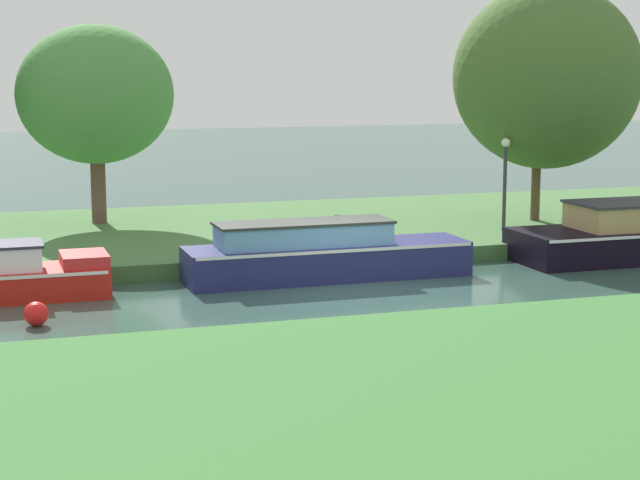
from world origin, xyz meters
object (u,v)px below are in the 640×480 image
at_px(black_barge, 625,235).
at_px(lamp_post, 505,172).
at_px(willow_tree_right, 548,77).
at_px(channel_buoy, 36,314).
at_px(mooring_post_near, 338,232).
at_px(navy_narrowboat, 322,254).
at_px(willow_tree_centre, 96,95).

height_order(black_barge, lamp_post, lamp_post).
height_order(willow_tree_right, channel_buoy, willow_tree_right).
relative_size(mooring_post_near, channel_buoy, 1.83).
bearing_deg(channel_buoy, willow_tree_right, 24.08).
bearing_deg(navy_narrowboat, willow_tree_right, 25.96).
distance_m(willow_tree_centre, channel_buoy, 11.15).
height_order(willow_tree_right, mooring_post_near, willow_tree_right).
height_order(mooring_post_near, channel_buoy, mooring_post_near).
relative_size(lamp_post, channel_buoy, 5.44).
bearing_deg(willow_tree_centre, mooring_post_near, -51.03).
bearing_deg(willow_tree_centre, channel_buoy, -102.88).
height_order(black_barge, willow_tree_right, willow_tree_right).
bearing_deg(navy_narrowboat, mooring_post_near, 58.76).
distance_m(black_barge, willow_tree_right, 5.49).
bearing_deg(black_barge, willow_tree_right, 91.93).
bearing_deg(channel_buoy, willow_tree_centre, 77.12).
xyz_separation_m(willow_tree_centre, mooring_post_near, (5.02, -6.21, -3.19)).
height_order(willow_tree_centre, willow_tree_right, willow_tree_right).
relative_size(willow_tree_right, channel_buoy, 14.51).
xyz_separation_m(willow_tree_centre, willow_tree_right, (12.07, -3.79, 0.51)).
bearing_deg(black_barge, lamp_post, 124.93).
bearing_deg(mooring_post_near, black_barge, -11.27).
bearing_deg(channel_buoy, black_barge, 10.09).
bearing_deg(channel_buoy, mooring_post_near, 28.61).
xyz_separation_m(willow_tree_right, mooring_post_near, (-7.04, -2.42, -3.70)).
height_order(willow_tree_centre, lamp_post, willow_tree_centre).
distance_m(willow_tree_right, lamp_post, 3.28).
height_order(black_barge, navy_narrowboat, black_barge).
bearing_deg(willow_tree_centre, navy_narrowboat, -61.45).
bearing_deg(willow_tree_centre, lamp_post, -25.33).
bearing_deg(lamp_post, channel_buoy, -156.87).
relative_size(navy_narrowboat, willow_tree_right, 0.98).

